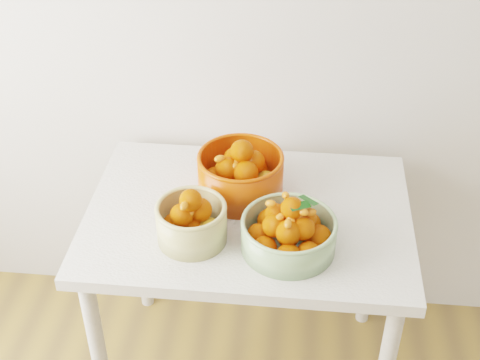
% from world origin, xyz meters
% --- Properties ---
extents(table, '(1.00, 0.70, 0.75)m').
position_xyz_m(table, '(-0.31, 1.60, 0.65)').
color(table, silver).
rests_on(table, ground).
extents(bowl_cream, '(0.23, 0.23, 0.18)m').
position_xyz_m(bowl_cream, '(-0.46, 1.46, 0.82)').
color(bowl_cream, tan).
rests_on(bowl_cream, table).
extents(bowl_green, '(0.34, 0.34, 0.18)m').
position_xyz_m(bowl_green, '(-0.18, 1.45, 0.81)').
color(bowl_green, '#89AB77').
rests_on(bowl_green, table).
extents(bowl_orange, '(0.33, 0.33, 0.19)m').
position_xyz_m(bowl_orange, '(-0.34, 1.69, 0.83)').
color(bowl_orange, red).
rests_on(bowl_orange, table).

